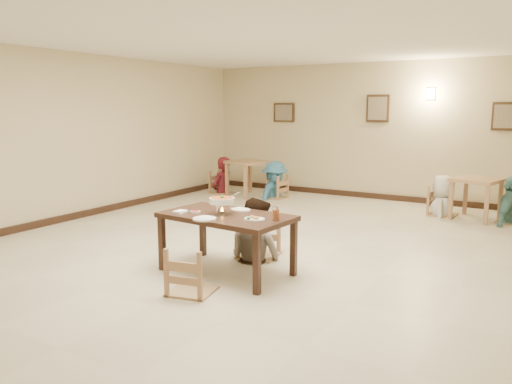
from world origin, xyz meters
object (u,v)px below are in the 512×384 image
Objects in this scene: chair_far at (259,218)px; drink_glass at (276,214)px; bg_chair_rl at (444,188)px; bg_chair_lr at (275,176)px; chair_near at (191,248)px; bg_chair_rr at (511,199)px; bg_table_right at (477,186)px; main_table at (226,221)px; bg_diner_a at (222,157)px; main_diner at (255,198)px; bg_diner_c at (445,175)px; bg_table_left at (248,167)px; bg_diner_b at (275,161)px; bg_chair_ll at (222,172)px; curry_warmer at (222,201)px.

chair_far is 1.07m from drink_glass.
bg_chair_lr is at bearing 92.36° from bg_chair_rl.
bg_chair_lr is (-2.01, 5.60, -0.00)m from chair_near.
bg_chair_lr reaches higher than bg_chair_rr.
chair_near reaches higher than bg_table_right.
main_table is 5.55m from bg_chair_rr.
bg_chair_rl is at bearing 95.33° from bg_diner_a.
main_diner is 4.51m from bg_chair_rl.
bg_diner_a is (-4.99, -0.12, 0.35)m from bg_chair_rl.
bg_table_right is at bearing 82.09° from bg_diner_c.
bg_diner_a is at bearing -179.48° from bg_table_right.
chair_far is 1.09× the size of bg_chair_lr.
bg_table_left is at bearing 92.87° from bg_chair_rl.
drink_glass is at bearing 44.32° from bg_diner_a.
bg_diner_c is (-0.57, 0.07, 0.15)m from bg_table_right.
bg_chair_rl is (3.61, 0.02, 0.03)m from bg_chair_lr.
bg_table_right is 4.19m from bg_diner_b.
bg_chair_rl is (4.99, 0.12, 0.02)m from bg_chair_ll.
chair_near is 0.60× the size of main_diner.
chair_far reaches higher than main_table.
curry_warmer is (-0.10, 0.75, 0.40)m from chair_near.
drink_glass is 5.84m from bg_table_left.
bg_chair_rl reaches higher than main_table.
bg_chair_rl is 3.63m from bg_diner_b.
drink_glass is at bearing -138.59° from bg_chair_ll.
bg_diner_a is at bearing 129.84° from main_table.
chair_far reaches higher than drink_glass.
bg_diner_b reaches higher than curry_warmer.
bg_chair_lr is 0.95× the size of bg_chair_rl.
bg_diner_c reaches higher than bg_chair_lr.
bg_diner_b is (-3.61, -0.02, 0.31)m from bg_chair_rl.
main_diner reaches higher than chair_near.
bg_table_right is 4.19m from bg_chair_lr.
bg_chair_lr is at bearing 116.78° from main_table.
bg_chair_rr is 4.77m from bg_diner_b.
bg_chair_lr is 0.60× the size of bg_diner_b.
bg_diner_c is (-1.14, 0.07, 0.34)m from bg_chair_rr.
bg_table_left is (-2.66, 4.81, 0.01)m from main_table.
bg_table_right is at bearing -82.34° from bg_chair_rr.
main_table is 0.70m from main_diner.
bg_diner_a is at bearing -89.82° from bg_diner_c.
main_table is 1.65× the size of bg_chair_lr.
bg_chair_rl is (1.64, 4.19, -0.31)m from main_diner.
bg_chair_ll is 1.38m from bg_chair_lr.
bg_table_right is (2.22, 4.80, -0.04)m from main_table.
bg_chair_rr is at bearing 95.21° from bg_chair_lr.
bg_diner_c is (0.97, 4.85, -0.05)m from drink_glass.
chair_far is at bearing -26.58° from bg_chair_rr.
chair_far is 4.40m from bg_chair_rl.
main_table is 10.10× the size of drink_glass.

